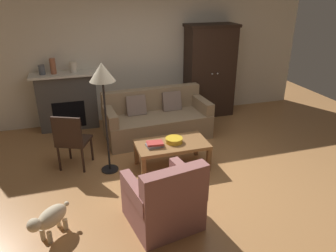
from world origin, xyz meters
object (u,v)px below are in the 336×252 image
object	(u,v)px
fireplace	(68,101)
fruit_bowl	(174,140)
armoire	(210,71)
coffee_table	(172,146)
mantel_vase_terracotta	(53,66)
side_chair_wooden	(71,139)
floor_lamp	(103,79)
mantel_vase_slate	(42,70)
book_stack	(155,144)
dog	(50,219)
mantel_vase_cream	(73,67)
couch	(157,120)
armchair_near_left	(164,202)

from	to	relation	value
fireplace	fruit_bowl	size ratio (longest dim) A/B	4.79
armoire	coffee_table	bearing A→B (deg)	-126.44
fruit_bowl	mantel_vase_terracotta	bearing A→B (deg)	129.71
coffee_table	side_chair_wooden	xyz separation A→B (m)	(-1.46, 0.41, 0.15)
floor_lamp	mantel_vase_terracotta	bearing A→B (deg)	110.93
armoire	mantel_vase_slate	distance (m)	3.34
mantel_vase_slate	side_chair_wooden	world-z (taller)	mantel_vase_slate
book_stack	dog	size ratio (longest dim) A/B	0.57
coffee_table	floor_lamp	bearing A→B (deg)	169.01
fireplace	coffee_table	world-z (taller)	fireplace
mantel_vase_cream	armoire	bearing A→B (deg)	-1.24
mantel_vase_terracotta	floor_lamp	xyz separation A→B (m)	(0.71, -1.87, 0.19)
armoire	dog	world-z (taller)	armoire
fireplace	side_chair_wooden	world-z (taller)	fireplace
couch	coffee_table	bearing A→B (deg)	-93.69
fireplace	coffee_table	xyz separation A→B (m)	(1.48, -2.07, -0.20)
coffee_table	book_stack	distance (m)	0.30
mantel_vase_terracotta	side_chair_wooden	distance (m)	1.82
armoire	mantel_vase_terracotta	xyz separation A→B (m)	(-3.13, 0.06, 0.30)
side_chair_wooden	dog	size ratio (longest dim) A/B	1.96
book_stack	floor_lamp	world-z (taller)	floor_lamp
mantel_vase_slate	dog	world-z (taller)	mantel_vase_slate
armchair_near_left	floor_lamp	size ratio (longest dim) A/B	0.53
book_stack	armchair_near_left	bearing A→B (deg)	-99.63
side_chair_wooden	mantel_vase_slate	bearing A→B (deg)	103.62
dog	fireplace	bearing A→B (deg)	84.83
couch	side_chair_wooden	size ratio (longest dim) A/B	2.18
mantel_vase_cream	floor_lamp	bearing A→B (deg)	-79.27
dog	mantel_vase_slate	bearing A→B (deg)	91.77
fireplace	mantel_vase_terracotta	distance (m)	0.72
book_stack	armchair_near_left	xyz separation A→B (m)	(-0.20, -1.19, -0.14)
coffee_table	armchair_near_left	size ratio (longest dim) A/B	1.23
armchair_near_left	dog	distance (m)	1.29
mantel_vase_terracotta	dog	distance (m)	3.28
side_chair_wooden	floor_lamp	distance (m)	1.09
couch	coffee_table	distance (m)	1.18
fireplace	floor_lamp	bearing A→B (deg)	-74.19
coffee_table	armchair_near_left	world-z (taller)	armchair_near_left
fruit_bowl	side_chair_wooden	xyz separation A→B (m)	(-1.50, 0.40, 0.05)
fruit_bowl	mantel_vase_slate	distance (m)	2.89
couch	side_chair_wooden	bearing A→B (deg)	-153.37
coffee_table	side_chair_wooden	distance (m)	1.52
couch	mantel_vase_terracotta	world-z (taller)	mantel_vase_terracotta
mantel_vase_cream	mantel_vase_terracotta	bearing A→B (deg)	180.00
armoire	armchair_near_left	world-z (taller)	armoire
mantel_vase_slate	side_chair_wooden	distance (m)	1.83
mantel_vase_slate	mantel_vase_terracotta	size ratio (longest dim) A/B	0.62
dog	mantel_vase_terracotta	bearing A→B (deg)	88.10
book_stack	fireplace	bearing A→B (deg)	119.63
coffee_table	mantel_vase_slate	size ratio (longest dim) A/B	6.20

